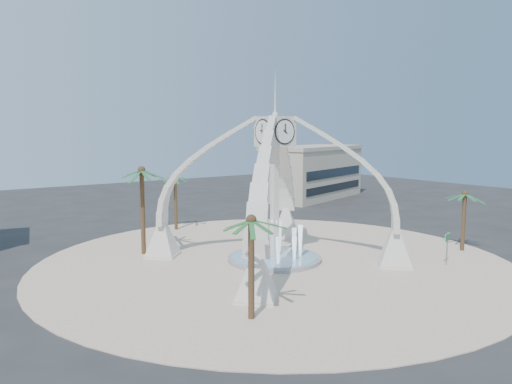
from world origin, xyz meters
TOP-DOWN VIEW (x-y plane):
  - ground at (0.00, 0.00)m, footprint 140.00×140.00m
  - plaza at (0.00, 0.00)m, footprint 40.00×40.00m
  - clock_tower at (-0.00, -0.00)m, footprint 17.94×17.94m
  - fountain at (0.00, 0.00)m, footprint 8.00×8.00m
  - building_ne at (30.00, 28.00)m, footprint 21.87×14.17m
  - palm_east at (16.41, -7.40)m, footprint 3.81×3.81m
  - palm_west at (-8.11, 8.82)m, footprint 5.75×5.75m
  - palm_north at (-0.60, 17.21)m, footprint 4.69×4.69m
  - palm_south at (-9.28, -9.62)m, footprint 4.11×4.11m
  - street_sign at (10.67, -9.51)m, footprint 1.03×0.26m

SIDE VIEW (x-z plane):
  - ground at x=0.00m, z-range 0.00..0.00m
  - plaza at x=0.00m, z-range 0.00..0.06m
  - fountain at x=0.00m, z-range -1.52..2.10m
  - street_sign at x=10.67m, z-range 0.61..3.47m
  - building_ne at x=30.00m, z-range 0.01..8.61m
  - palm_east at x=16.41m, z-range 2.25..8.34m
  - palm_south at x=-9.28m, z-range 2.53..9.28m
  - palm_north at x=-0.60m, z-range 2.59..9.40m
  - clock_tower at x=0.00m, z-range -1.66..14.64m
  - palm_west at x=-8.11m, z-range 3.28..11.75m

